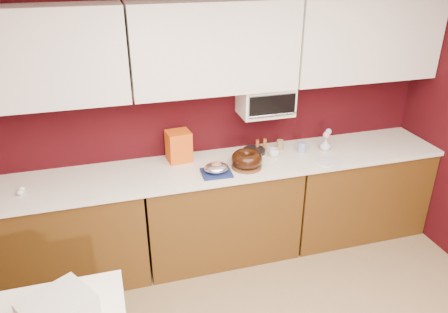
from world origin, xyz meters
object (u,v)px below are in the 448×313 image
toaster_oven (265,100)px  newspaper_stack (57,309)px  flower_vase (325,144)px  blue_jar (302,147)px  bundt_cake (247,159)px  foil_ham_nest (216,168)px  pandoro_box (179,146)px  coffee_mug (274,152)px

toaster_oven → newspaper_stack: size_ratio=1.30×
newspaper_stack → flower_vase: bearing=29.5°
blue_jar → toaster_oven: bearing=159.6°
newspaper_stack → bundt_cake: bearing=38.0°
foil_ham_nest → flower_vase: (1.06, 0.17, 0.00)m
toaster_oven → pandoro_box: 0.84m
pandoro_box → toaster_oven: bearing=-7.6°
coffee_mug → newspaper_stack: size_ratio=0.26×
toaster_oven → coffee_mug: toaster_oven is taller
coffee_mug → flower_vase: (0.49, -0.00, 0.01)m
toaster_oven → blue_jar: size_ratio=4.89×
bundt_cake → pandoro_box: pandoro_box is taller
foil_ham_nest → newspaper_stack: size_ratio=0.58×
toaster_oven → newspaper_stack: toaster_oven is taller
foil_ham_nest → coffee_mug: foil_ham_nest is taller
flower_vase → newspaper_stack: bearing=-150.5°
toaster_oven → foil_ham_nest: bearing=-148.6°
blue_jar → coffee_mug: bearing=-174.4°
blue_jar → newspaper_stack: (-2.02, -1.29, -0.14)m
toaster_oven → foil_ham_nest: size_ratio=2.25×
coffee_mug → newspaper_stack: 2.15m
bundt_cake → blue_jar: 0.60m
pandoro_box → flower_vase: (1.30, -0.16, -0.07)m
bundt_cake → pandoro_box: (-0.51, 0.29, 0.05)m
pandoro_box → blue_jar: (1.08, -0.13, -0.09)m
foil_ham_nest → flower_vase: bearing=9.2°
bundt_cake → pandoro_box: bearing=150.2°
bundt_cake → newspaper_stack: bundt_cake is taller
newspaper_stack → coffee_mug: bearing=36.0°
bundt_cake → pandoro_box: 0.59m
bundt_cake → blue_jar: bearing=15.6°
toaster_oven → bundt_cake: size_ratio=1.75×
foil_ham_nest → blue_jar: (0.84, 0.20, -0.01)m
bundt_cake → coffee_mug: size_ratio=2.89×
foil_ham_nest → pandoro_box: bearing=125.9°
coffee_mug → flower_vase: 0.49m
blue_jar → foil_ham_nest: bearing=-166.7°
pandoro_box → newspaper_stack: pandoro_box is taller
toaster_oven → newspaper_stack: bearing=-140.3°
coffee_mug → blue_jar: (0.28, 0.03, 0.00)m
blue_jar → newspaper_stack: blue_jar is taller
pandoro_box → flower_vase: size_ratio=2.31×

